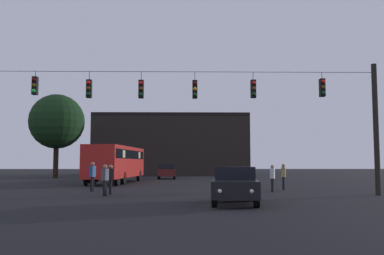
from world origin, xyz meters
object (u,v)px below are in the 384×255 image
(pedestrian_trailing, at_px, (92,175))
(car_far_left, at_px, (167,171))
(city_bus, at_px, (117,161))
(car_near_right, at_px, (235,184))
(pedestrian_crossing_left, at_px, (283,175))
(tree_left_silhouette, at_px, (57,122))
(pedestrian_crossing_right, at_px, (272,177))
(pedestrian_crossing_center, at_px, (111,178))
(pedestrian_near_bus, at_px, (105,178))

(pedestrian_trailing, bearing_deg, car_far_left, 79.71)
(city_bus, height_order, pedestrian_trailing, city_bus)
(car_near_right, distance_m, pedestrian_crossing_left, 9.56)
(tree_left_silhouette, bearing_deg, car_far_left, -9.34)
(pedestrian_crossing_right, relative_size, tree_left_silhouette, 0.17)
(pedestrian_crossing_left, height_order, pedestrian_crossing_center, pedestrian_crossing_left)
(pedestrian_crossing_right, bearing_deg, tree_left_silhouette, 131.31)
(pedestrian_near_bus, bearing_deg, city_bus, 96.87)
(car_near_right, xyz_separation_m, pedestrian_crossing_center, (-6.03, 5.08, 0.09))
(car_far_left, height_order, pedestrian_trailing, pedestrian_trailing)
(pedestrian_crossing_left, relative_size, pedestrian_crossing_right, 1.04)
(city_bus, xyz_separation_m, tree_left_silhouette, (-8.40, 11.01, 4.32))
(city_bus, distance_m, pedestrian_crossing_left, 14.95)
(car_far_left, bearing_deg, pedestrian_crossing_left, -66.06)
(pedestrian_crossing_center, xyz_separation_m, pedestrian_crossing_right, (9.03, 1.85, -0.01))
(car_far_left, xyz_separation_m, pedestrian_crossing_center, (-2.06, -21.66, 0.09))
(pedestrian_crossing_center, xyz_separation_m, pedestrian_near_bus, (-0.09, -1.08, 0.01))
(city_bus, distance_m, car_near_right, 19.40)
(city_bus, xyz_separation_m, pedestrian_near_bus, (1.66, -13.74, -0.97))
(pedestrian_crossing_center, xyz_separation_m, pedestrian_trailing, (-1.46, 2.30, 0.10))
(pedestrian_near_bus, height_order, pedestrian_trailing, pedestrian_trailing)
(pedestrian_near_bus, xyz_separation_m, pedestrian_trailing, (-1.37, 3.37, 0.09))
(pedestrian_crossing_left, distance_m, pedestrian_crossing_right, 2.02)
(city_bus, xyz_separation_m, pedestrian_trailing, (0.28, -10.37, -0.88))
(pedestrian_trailing, bearing_deg, city_bus, 91.57)
(car_near_right, relative_size, pedestrian_near_bus, 2.80)
(pedestrian_near_bus, bearing_deg, pedestrian_crossing_left, 24.57)
(pedestrian_near_bus, bearing_deg, tree_left_silhouette, 112.11)
(pedestrian_trailing, relative_size, tree_left_silhouette, 0.19)
(pedestrian_crossing_center, bearing_deg, car_far_left, 84.58)
(pedestrian_crossing_left, relative_size, pedestrian_crossing_center, 1.02)
(car_near_right, height_order, pedestrian_crossing_right, pedestrian_crossing_right)
(pedestrian_crossing_right, bearing_deg, car_near_right, -113.46)
(city_bus, bearing_deg, pedestrian_crossing_right, -45.10)
(pedestrian_crossing_center, relative_size, pedestrian_near_bus, 0.99)
(pedestrian_crossing_right, xyz_separation_m, pedestrian_near_bus, (-9.12, -2.93, 0.02))
(car_near_right, bearing_deg, car_far_left, 98.45)
(pedestrian_crossing_center, bearing_deg, pedestrian_crossing_right, 11.57)
(car_near_right, height_order, pedestrian_near_bus, pedestrian_near_bus)
(city_bus, height_order, tree_left_silhouette, tree_left_silhouette)
(car_far_left, bearing_deg, pedestrian_crossing_right, -70.60)
(pedestrian_crossing_right, distance_m, pedestrian_near_bus, 9.58)
(pedestrian_crossing_right, distance_m, pedestrian_trailing, 10.50)
(pedestrian_crossing_center, bearing_deg, car_near_right, -40.09)
(pedestrian_crossing_center, bearing_deg, pedestrian_crossing_left, 19.52)
(car_far_left, distance_m, pedestrian_trailing, 19.68)
(car_far_left, distance_m, pedestrian_crossing_center, 21.76)
(pedestrian_crossing_right, bearing_deg, city_bus, 134.90)
(pedestrian_trailing, bearing_deg, pedestrian_crossing_right, -2.44)
(car_near_right, relative_size, pedestrian_trailing, 2.59)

